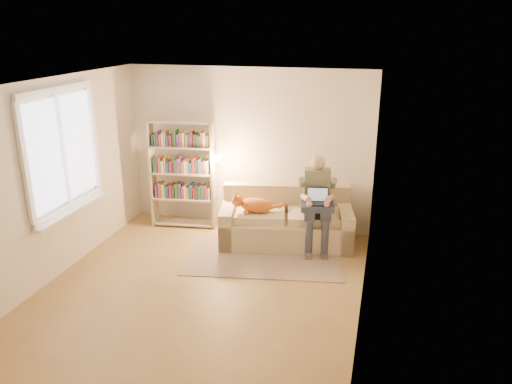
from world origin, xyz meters
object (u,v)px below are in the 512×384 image
(cat, at_px, (254,205))
(bookshelf, at_px, (183,169))
(laptop, at_px, (316,199))
(person, at_px, (317,198))
(sofa, at_px, (286,224))

(cat, xyz_separation_m, bookshelf, (-1.32, 0.44, 0.34))
(cat, relative_size, bookshelf, 0.40)
(laptop, bearing_deg, person, 80.32)
(sofa, height_order, bookshelf, bookshelf)
(person, xyz_separation_m, bookshelf, (-2.24, 0.29, 0.20))
(cat, bearing_deg, person, -1.48)
(cat, height_order, bookshelf, bookshelf)
(sofa, bearing_deg, bookshelf, 161.75)
(person, xyz_separation_m, laptop, (0.00, -0.12, 0.02))
(sofa, xyz_separation_m, person, (0.47, -0.06, 0.49))
(laptop, height_order, bookshelf, bookshelf)
(cat, relative_size, laptop, 2.01)
(laptop, bearing_deg, sofa, 147.81)
(person, distance_m, cat, 0.95)
(sofa, bearing_deg, person, -18.60)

